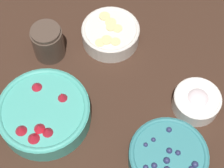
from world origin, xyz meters
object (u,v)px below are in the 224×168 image
bowl_bananas (111,33)px  bowl_cream (197,101)px  bowl_strawberries (44,112)px  bowl_blueberries (168,157)px  jar_chocolate (48,43)px

bowl_bananas → bowl_cream: bowl_cream is taller
bowl_strawberries → bowl_blueberries: (0.31, 0.09, -0.00)m
bowl_strawberries → jar_chocolate: (-0.13, 0.16, 0.01)m
bowl_strawberries → jar_chocolate: size_ratio=2.28×
bowl_strawberries → bowl_blueberries: size_ratio=1.24×
bowl_cream → jar_chocolate: jar_chocolate is taller
bowl_bananas → bowl_cream: bearing=-6.6°
jar_chocolate → bowl_bananas: bearing=52.2°
bowl_cream → bowl_bananas: bearing=173.4°
bowl_strawberries → jar_chocolate: jar_chocolate is taller
jar_chocolate → bowl_strawberries: bearing=-50.9°
bowl_strawberries → bowl_bananas: bearing=94.1°
bowl_strawberries → bowl_bananas: (-0.02, 0.30, -0.01)m
bowl_strawberries → bowl_bananas: size_ratio=1.42×
bowl_strawberries → bowl_bananas: bowl_strawberries is taller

